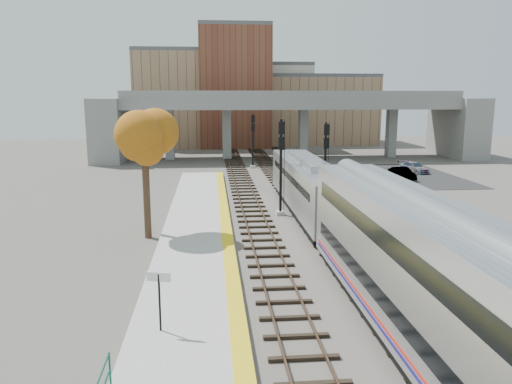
{
  "coord_description": "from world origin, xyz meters",
  "views": [
    {
      "loc": [
        -6.27,
        -25.97,
        8.98
      ],
      "look_at": [
        -3.28,
        7.03,
        2.5
      ],
      "focal_mm": 35.0,
      "sensor_mm": 36.0,
      "label": 1
    }
  ],
  "objects_px": {
    "signal_mast_mid": "(325,165)",
    "signal_mast_near": "(281,168)",
    "tree": "(144,146)",
    "car_a": "(383,180)",
    "coach": "(451,299)",
    "car_c": "(414,167)",
    "locomotive": "(308,185)",
    "signal_mast_far": "(253,142)",
    "car_b": "(402,173)"
  },
  "relations": [
    {
      "from": "locomotive",
      "to": "signal_mast_far",
      "type": "relative_size",
      "value": 2.87
    },
    {
      "from": "car_a",
      "to": "signal_mast_far",
      "type": "bearing_deg",
      "value": 130.6
    },
    {
      "from": "coach",
      "to": "car_c",
      "type": "distance_m",
      "value": 45.13
    },
    {
      "from": "coach",
      "to": "car_b",
      "type": "xyz_separation_m",
      "value": [
        13.1,
        37.31,
        -2.11
      ]
    },
    {
      "from": "car_b",
      "to": "car_c",
      "type": "bearing_deg",
      "value": 47.61
    },
    {
      "from": "locomotive",
      "to": "signal_mast_far",
      "type": "xyz_separation_m",
      "value": [
        -2.1,
        24.86,
        0.94
      ]
    },
    {
      "from": "signal_mast_far",
      "to": "tree",
      "type": "distance_m",
      "value": 31.57
    },
    {
      "from": "car_a",
      "to": "car_b",
      "type": "height_order",
      "value": "car_b"
    },
    {
      "from": "locomotive",
      "to": "signal_mast_near",
      "type": "relative_size",
      "value": 2.64
    },
    {
      "from": "signal_mast_mid",
      "to": "tree",
      "type": "bearing_deg",
      "value": -147.8
    },
    {
      "from": "signal_mast_mid",
      "to": "car_a",
      "type": "distance_m",
      "value": 11.35
    },
    {
      "from": "signal_mast_mid",
      "to": "signal_mast_near",
      "type": "bearing_deg",
      "value": -142.06
    },
    {
      "from": "signal_mast_near",
      "to": "car_b",
      "type": "relative_size",
      "value": 1.83
    },
    {
      "from": "locomotive",
      "to": "car_c",
      "type": "height_order",
      "value": "locomotive"
    },
    {
      "from": "coach",
      "to": "signal_mast_far",
      "type": "xyz_separation_m",
      "value": [
        -2.1,
        47.47,
        0.42
      ]
    },
    {
      "from": "signal_mast_mid",
      "to": "car_c",
      "type": "relative_size",
      "value": 1.65
    },
    {
      "from": "locomotive",
      "to": "signal_mast_mid",
      "type": "bearing_deg",
      "value": 58.04
    },
    {
      "from": "car_a",
      "to": "tree",
      "type": "bearing_deg",
      "value": -142.34
    },
    {
      "from": "signal_mast_far",
      "to": "car_c",
      "type": "xyz_separation_m",
      "value": [
        18.46,
        -5.46,
        -2.58
      ]
    },
    {
      "from": "signal_mast_mid",
      "to": "car_a",
      "type": "height_order",
      "value": "signal_mast_mid"
    },
    {
      "from": "signal_mast_near",
      "to": "tree",
      "type": "distance_m",
      "value": 10.86
    },
    {
      "from": "signal_mast_near",
      "to": "car_c",
      "type": "bearing_deg",
      "value": 46.41
    },
    {
      "from": "signal_mast_far",
      "to": "car_b",
      "type": "distance_m",
      "value": 18.45
    },
    {
      "from": "locomotive",
      "to": "car_a",
      "type": "xyz_separation_m",
      "value": [
        9.72,
        11.08,
        -1.64
      ]
    },
    {
      "from": "tree",
      "to": "car_b",
      "type": "bearing_deg",
      "value": 39.16
    },
    {
      "from": "tree",
      "to": "signal_mast_near",
      "type": "bearing_deg",
      "value": 29.4
    },
    {
      "from": "car_b",
      "to": "car_c",
      "type": "distance_m",
      "value": 5.71
    },
    {
      "from": "coach",
      "to": "car_a",
      "type": "height_order",
      "value": "coach"
    },
    {
      "from": "car_c",
      "to": "coach",
      "type": "bearing_deg",
      "value": -130.8
    },
    {
      "from": "locomotive",
      "to": "tree",
      "type": "xyz_separation_m",
      "value": [
        -11.35,
        -5.2,
        3.62
      ]
    },
    {
      "from": "car_b",
      "to": "car_c",
      "type": "xyz_separation_m",
      "value": [
        3.26,
        4.69,
        -0.05
      ]
    },
    {
      "from": "signal_mast_far",
      "to": "car_c",
      "type": "distance_m",
      "value": 19.42
    },
    {
      "from": "tree",
      "to": "car_c",
      "type": "distance_m",
      "value": 37.42
    },
    {
      "from": "coach",
      "to": "tree",
      "type": "relative_size",
      "value": 3.14
    },
    {
      "from": "signal_mast_far",
      "to": "tree",
      "type": "xyz_separation_m",
      "value": [
        -9.25,
        -30.06,
        2.68
      ]
    },
    {
      "from": "signal_mast_far",
      "to": "car_a",
      "type": "distance_m",
      "value": 18.34
    },
    {
      "from": "car_a",
      "to": "car_c",
      "type": "relative_size",
      "value": 0.86
    },
    {
      "from": "signal_mast_mid",
      "to": "signal_mast_far",
      "type": "height_order",
      "value": "signal_mast_mid"
    },
    {
      "from": "coach",
      "to": "signal_mast_far",
      "type": "relative_size",
      "value": 3.76
    },
    {
      "from": "coach",
      "to": "car_b",
      "type": "relative_size",
      "value": 6.32
    },
    {
      "from": "signal_mast_near",
      "to": "tree",
      "type": "height_order",
      "value": "tree"
    },
    {
      "from": "locomotive",
      "to": "signal_mast_far",
      "type": "distance_m",
      "value": 24.97
    },
    {
      "from": "signal_mast_near",
      "to": "tree",
      "type": "relative_size",
      "value": 0.91
    },
    {
      "from": "signal_mast_mid",
      "to": "tree",
      "type": "distance_m",
      "value": 15.99
    },
    {
      "from": "signal_mast_mid",
      "to": "car_c",
      "type": "height_order",
      "value": "signal_mast_mid"
    },
    {
      "from": "locomotive",
      "to": "signal_mast_far",
      "type": "bearing_deg",
      "value": 94.83
    },
    {
      "from": "signal_mast_mid",
      "to": "car_a",
      "type": "relative_size",
      "value": 1.93
    },
    {
      "from": "locomotive",
      "to": "tree",
      "type": "bearing_deg",
      "value": -155.37
    },
    {
      "from": "car_a",
      "to": "car_b",
      "type": "bearing_deg",
      "value": 47.04
    },
    {
      "from": "coach",
      "to": "car_a",
      "type": "distance_m",
      "value": 35.13
    }
  ]
}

